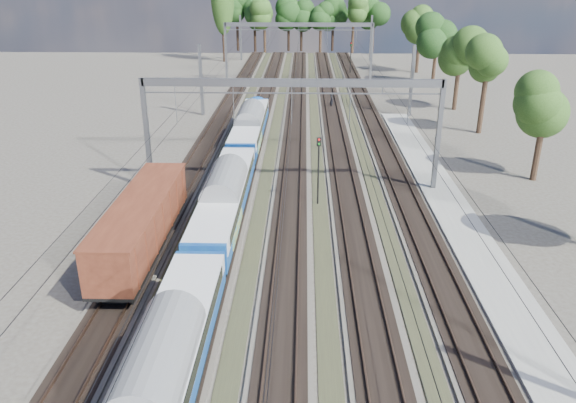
{
  "coord_description": "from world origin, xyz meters",
  "views": [
    {
      "loc": [
        0.94,
        -12.8,
        16.71
      ],
      "look_at": [
        -0.01,
        20.64,
        2.8
      ],
      "focal_mm": 35.0,
      "sensor_mm": 36.0,
      "label": 1
    }
  ],
  "objects_px": {
    "signal_far": "(351,54)",
    "worker": "(331,100)",
    "freight_boxcar": "(142,222)",
    "signal_near": "(319,163)",
    "emu_train": "(224,194)"
  },
  "relations": [
    {
      "from": "emu_train",
      "to": "signal_far",
      "type": "bearing_deg",
      "value": 77.84
    },
    {
      "from": "freight_boxcar",
      "to": "signal_near",
      "type": "bearing_deg",
      "value": 37.13
    },
    {
      "from": "emu_train",
      "to": "signal_near",
      "type": "xyz_separation_m",
      "value": [
        6.58,
        3.82,
        1.04
      ]
    },
    {
      "from": "signal_far",
      "to": "freight_boxcar",
      "type": "bearing_deg",
      "value": -92.88
    },
    {
      "from": "signal_near",
      "to": "emu_train",
      "type": "bearing_deg",
      "value": -158.52
    },
    {
      "from": "signal_near",
      "to": "freight_boxcar",
      "type": "bearing_deg",
      "value": -151.54
    },
    {
      "from": "freight_boxcar",
      "to": "signal_near",
      "type": "xyz_separation_m",
      "value": [
        11.08,
        8.39,
        1.17
      ]
    },
    {
      "from": "signal_near",
      "to": "signal_far",
      "type": "bearing_deg",
      "value": 74.71
    },
    {
      "from": "emu_train",
      "to": "worker",
      "type": "height_order",
      "value": "emu_train"
    },
    {
      "from": "worker",
      "to": "freight_boxcar",
      "type": "bearing_deg",
      "value": 141.82
    },
    {
      "from": "freight_boxcar",
      "to": "signal_near",
      "type": "height_order",
      "value": "signal_near"
    },
    {
      "from": "freight_boxcar",
      "to": "signal_far",
      "type": "bearing_deg",
      "value": 74.97
    },
    {
      "from": "worker",
      "to": "signal_near",
      "type": "bearing_deg",
      "value": 155.86
    },
    {
      "from": "signal_far",
      "to": "worker",
      "type": "bearing_deg",
      "value": -87.4
    },
    {
      "from": "emu_train",
      "to": "worker",
      "type": "distance_m",
      "value": 37.35
    }
  ]
}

